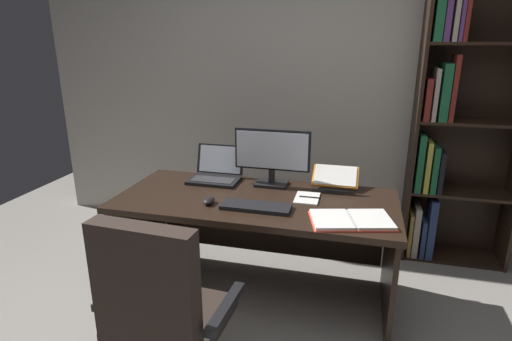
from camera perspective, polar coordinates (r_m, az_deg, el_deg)
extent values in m
cube|color=#B2ADA3|center=(3.55, 8.60, 13.18)|extent=(4.97, 0.12, 2.83)
cube|color=black|center=(2.65, -0.05, -4.23)|extent=(1.78, 0.80, 0.04)
cube|color=black|center=(3.11, -15.69, -8.71)|extent=(0.03, 0.74, 0.67)
cube|color=black|center=(2.74, 17.97, -12.63)|extent=(0.03, 0.74, 0.67)
cube|color=black|center=(3.11, 1.69, -7.27)|extent=(1.66, 0.03, 0.47)
cube|color=black|center=(3.35, 21.26, 6.63)|extent=(0.02, 0.33, 2.22)
cube|color=black|center=(3.56, 26.95, 6.52)|extent=(0.77, 0.01, 2.22)
cube|color=black|center=(3.76, 25.08, -10.55)|extent=(0.72, 0.31, 0.02)
cube|color=olive|center=(3.59, 20.44, -7.89)|extent=(0.03, 0.24, 0.36)
cube|color=gray|center=(3.60, 21.16, -7.47)|extent=(0.04, 0.26, 0.41)
cube|color=navy|center=(3.60, 22.01, -8.44)|extent=(0.03, 0.21, 0.31)
cube|color=navy|center=(3.58, 22.98, -7.12)|extent=(0.05, 0.23, 0.48)
cube|color=black|center=(3.55, 26.22, -2.66)|extent=(0.72, 0.31, 0.02)
cube|color=#195633|center=(3.39, 21.66, 1.16)|extent=(0.05, 0.23, 0.44)
cube|color=gold|center=(3.39, 22.58, 0.63)|extent=(0.03, 0.21, 0.39)
cube|color=#195633|center=(3.43, 23.34, 0.39)|extent=(0.04, 0.25, 0.36)
cube|color=black|center=(3.41, 24.14, -0.13)|extent=(0.03, 0.19, 0.32)
cube|color=black|center=(3.41, 27.46, 6.03)|extent=(0.72, 0.31, 0.02)
cube|color=maroon|center=(3.27, 22.62, 9.10)|extent=(0.04, 0.18, 0.30)
cube|color=gray|center=(3.30, 23.45, 9.70)|extent=(0.03, 0.25, 0.37)
cube|color=#195633|center=(3.32, 24.54, 9.89)|extent=(0.06, 0.25, 0.41)
cube|color=maroon|center=(3.29, 25.61, 10.23)|extent=(0.03, 0.19, 0.46)
cube|color=black|center=(3.36, 28.82, 15.18)|extent=(0.72, 0.31, 0.02)
cube|color=#195633|center=(3.27, 24.04, 19.81)|extent=(0.06, 0.23, 0.43)
cube|color=#512D66|center=(3.28, 24.88, 18.66)|extent=(0.04, 0.23, 0.31)
cube|color=gray|center=(3.30, 25.84, 19.01)|extent=(0.03, 0.25, 0.37)
cube|color=#512D66|center=(3.30, 26.47, 18.77)|extent=(0.03, 0.24, 0.35)
cube|color=maroon|center=(3.31, 26.98, 18.63)|extent=(0.03, 0.25, 0.34)
cube|color=#2D231E|center=(2.17, -11.46, -19.49)|extent=(0.53, 0.51, 0.07)
cube|color=#2D231E|center=(1.85, -15.14, -15.18)|extent=(0.48, 0.13, 0.55)
cube|color=black|center=(2.23, -18.20, -15.02)|extent=(0.07, 0.39, 0.04)
cube|color=black|center=(1.99, -4.23, -18.46)|extent=(0.07, 0.39, 0.04)
cube|color=black|center=(2.87, 2.17, -1.83)|extent=(0.22, 0.16, 0.02)
cylinder|color=black|center=(2.86, 2.18, -0.79)|extent=(0.04, 0.04, 0.09)
cube|color=black|center=(2.81, 2.27, 2.88)|extent=(0.52, 0.02, 0.28)
cube|color=silver|center=(2.79, 2.18, 2.78)|extent=(0.49, 0.00, 0.25)
cube|color=black|center=(2.95, -5.86, -1.39)|extent=(0.35, 0.23, 0.02)
cube|color=#2D2D30|center=(2.93, -5.98, -1.26)|extent=(0.30, 0.13, 0.00)
cube|color=black|center=(3.05, -4.96, 1.57)|extent=(0.35, 0.07, 0.21)
cube|color=silver|center=(3.04, -4.98, 1.57)|extent=(0.32, 0.06, 0.19)
cube|color=black|center=(2.48, 0.00, -5.04)|extent=(0.42, 0.15, 0.02)
ellipsoid|color=black|center=(2.56, -6.53, -4.19)|extent=(0.06, 0.10, 0.04)
cube|color=black|center=(2.80, 10.71, -2.74)|extent=(0.14, 0.12, 0.01)
cube|color=black|center=(2.76, 10.65, -2.83)|extent=(0.28, 0.01, 0.01)
cube|color=orange|center=(2.87, 10.93, -0.78)|extent=(0.31, 0.19, 0.10)
cube|color=silver|center=(2.86, 10.93, -0.64)|extent=(0.28, 0.18, 0.09)
cube|color=#DB422D|center=(2.34, 10.37, -6.92)|extent=(0.29, 0.32, 0.01)
cube|color=#DB422D|center=(2.40, 15.69, -6.77)|extent=(0.29, 0.32, 0.01)
cube|color=silver|center=(2.34, 10.38, -6.66)|extent=(0.27, 0.30, 0.02)
cube|color=silver|center=(2.39, 15.72, -6.51)|extent=(0.27, 0.30, 0.02)
cylinder|color=#B7B7BC|center=(2.36, 13.07, -6.68)|extent=(0.08, 0.24, 0.02)
cube|color=silver|center=(2.65, 7.09, -3.82)|extent=(0.15, 0.21, 0.01)
cylinder|color=black|center=(2.64, 7.53, -3.67)|extent=(0.14, 0.01, 0.01)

